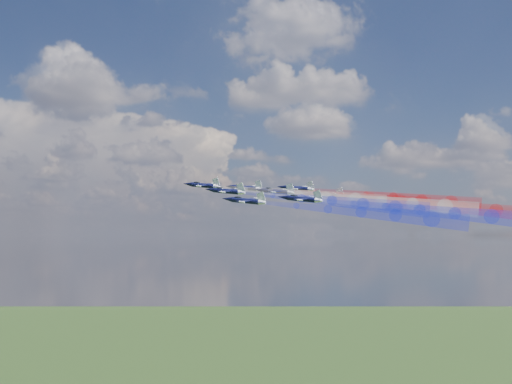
{
  "coord_description": "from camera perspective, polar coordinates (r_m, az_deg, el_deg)",
  "views": [
    {
      "loc": [
        -4.92,
        -179.58,
        118.27
      ],
      "look_at": [
        7.23,
        -23.16,
        129.54
      ],
      "focal_mm": 42.26,
      "sensor_mm": 36.0,
      "label": 1
    }
  ],
  "objects": [
    {
      "name": "trail_inner_left",
      "position": [
        142.65,
        7.18,
        -0.85
      ],
      "size": [
        41.57,
        23.51,
        9.33
      ],
      "primitive_type": null,
      "rotation": [
        0.11,
        -0.15,
        1.1
      ],
      "color": "#1B29EA"
    },
    {
      "name": "trail_outer_left",
      "position": [
        132.72,
        9.91,
        -1.9
      ],
      "size": [
        41.57,
        23.51,
        9.33
      ],
      "primitive_type": null,
      "rotation": [
        0.11,
        -0.15,
        1.1
      ],
      "color": "#1B29EA"
    },
    {
      "name": "trail_outer_right",
      "position": [
        165.89,
        12.88,
        -0.44
      ],
      "size": [
        41.57,
        23.51,
        9.33
      ],
      "primitive_type": null,
      "rotation": [
        0.11,
        -0.15,
        1.1
      ],
      "color": "red"
    },
    {
      "name": "trail_inner_right",
      "position": [
        157.96,
        8.12,
        -0.43
      ],
      "size": [
        41.57,
        23.51,
        9.33
      ],
      "primitive_type": null,
      "rotation": [
        0.11,
        -0.15,
        1.1
      ],
      "color": "red"
    },
    {
      "name": "jet_rear_left",
      "position": [
        143.25,
        4.35,
        -0.65
      ],
      "size": [
        14.53,
        13.71,
        5.67
      ],
      "primitive_type": null,
      "rotation": [
        0.11,
        -0.15,
        1.1
      ],
      "color": "black"
    },
    {
      "name": "jet_inner_left",
      "position": [
        151.9,
        -2.8,
        0.08
      ],
      "size": [
        14.53,
        13.71,
        5.67
      ],
      "primitive_type": null,
      "rotation": [
        0.11,
        -0.15,
        1.1
      ],
      "color": "black"
    },
    {
      "name": "jet_inner_right",
      "position": [
        166.61,
        -1.01,
        0.39
      ],
      "size": [
        14.53,
        13.71,
        5.67
      ],
      "primitive_type": null,
      "rotation": [
        0.11,
        -0.15,
        1.1
      ],
      "color": "black"
    },
    {
      "name": "trail_center_third",
      "position": [
        148.95,
        11.78,
        -0.84
      ],
      "size": [
        41.57,
        23.51,
        9.33
      ],
      "primitive_type": null,
      "rotation": [
        0.11,
        -0.15,
        1.1
      ],
      "color": "white"
    },
    {
      "name": "jet_center_third",
      "position": [
        156.09,
        1.89,
        0.06
      ],
      "size": [
        14.53,
        13.71,
        5.67
      ],
      "primitive_type": null,
      "rotation": [
        0.11,
        -0.15,
        1.1
      ],
      "color": "black"
    },
    {
      "name": "jet_rear_right",
      "position": [
        160.35,
        6.59,
        -0.33
      ],
      "size": [
        14.53,
        13.71,
        5.67
      ],
      "primitive_type": null,
      "rotation": [
        0.11,
        -0.15,
        1.1
      ],
      "color": "black"
    },
    {
      "name": "trail_lead",
      "position": [
        154.1,
        4.02,
        -0.2
      ],
      "size": [
        41.57,
        23.51,
        9.33
      ],
      "primitive_type": null,
      "rotation": [
        0.11,
        -0.15,
        1.1
      ],
      "color": "white"
    },
    {
      "name": "jet_outer_left",
      "position": [
        140.91,
        -0.99,
        -0.84
      ],
      "size": [
        14.53,
        13.71,
        5.67
      ],
      "primitive_type": null,
      "rotation": [
        0.11,
        -0.15,
        1.1
      ],
      "color": "black"
    },
    {
      "name": "jet_outer_right",
      "position": [
        172.32,
        3.91,
        0.35
      ],
      "size": [
        14.53,
        13.71,
        5.67
      ],
      "primitive_type": null,
      "rotation": [
        0.11,
        -0.15,
        1.1
      ],
      "color": "black"
    },
    {
      "name": "trail_rear_right",
      "position": [
        155.37,
        16.32,
        -1.2
      ],
      "size": [
        41.57,
        23.51,
        9.33
      ],
      "primitive_type": null,
      "rotation": [
        0.11,
        -0.15,
        1.1
      ],
      "color": "red"
    },
    {
      "name": "jet_lead",
      "position": [
        164.57,
        -5.03,
        0.63
      ],
      "size": [
        14.53,
        13.71,
        5.67
      ],
      "primitive_type": null,
      "rotation": [
        0.11,
        -0.15,
        1.1
      ],
      "color": "black"
    },
    {
      "name": "trail_rear_left",
      "position": [
        137.51,
        15.23,
        -1.66
      ],
      "size": [
        41.57,
        23.51,
        9.33
      ],
      "primitive_type": null,
      "rotation": [
        0.11,
        -0.15,
        1.1
      ],
      "color": "#1B29EA"
    }
  ]
}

